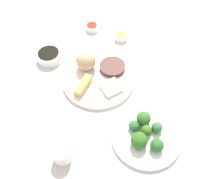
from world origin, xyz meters
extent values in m
cube|color=beige|center=(0.00, 0.00, 0.01)|extent=(2.20, 2.20, 0.02)
cylinder|color=white|center=(-0.01, 0.01, 0.03)|extent=(0.28, 0.28, 0.02)
sphere|color=tan|center=(-0.04, 0.08, 0.08)|extent=(0.08, 0.08, 0.08)
cube|color=gold|center=(-0.08, -0.01, 0.05)|extent=(0.09, 0.09, 0.03)
cube|color=beige|center=(0.02, -0.06, 0.04)|extent=(0.08, 0.08, 0.02)
cylinder|color=#4A2820|center=(0.06, 0.04, 0.05)|extent=(0.10, 0.10, 0.02)
cylinder|color=white|center=(0.05, -0.28, 0.03)|extent=(0.24, 0.24, 0.01)
sphere|color=#276D30|center=(0.02, -0.24, 0.05)|extent=(0.04, 0.04, 0.04)
sphere|color=#2B6427|center=(0.06, -0.33, 0.06)|extent=(0.04, 0.04, 0.04)
sphere|color=#396F1D|center=(0.06, -0.27, 0.05)|extent=(0.04, 0.04, 0.04)
sphere|color=#356F37|center=(0.09, -0.27, 0.05)|extent=(0.04, 0.04, 0.04)
sphere|color=#2E661D|center=(0.02, -0.30, 0.06)|extent=(0.05, 0.05, 0.05)
sphere|color=#336C25|center=(0.07, -0.23, 0.06)|extent=(0.05, 0.05, 0.05)
cylinder|color=white|center=(-0.16, 0.20, 0.04)|extent=(0.11, 0.11, 0.04)
cylinder|color=black|center=(-0.16, 0.20, 0.06)|extent=(0.09, 0.09, 0.00)
cylinder|color=white|center=(0.07, 0.32, 0.03)|extent=(0.06, 0.06, 0.03)
cylinder|color=red|center=(0.07, 0.32, 0.05)|extent=(0.05, 0.05, 0.00)
cylinder|color=white|center=(0.17, 0.21, 0.03)|extent=(0.06, 0.06, 0.03)
cylinder|color=yellow|center=(0.17, 0.21, 0.05)|extent=(0.05, 0.05, 0.00)
cylinder|color=white|center=(-0.22, -0.25, 0.05)|extent=(0.06, 0.06, 0.06)
camera|label=1|loc=(-0.19, -0.58, 0.77)|focal=38.93mm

